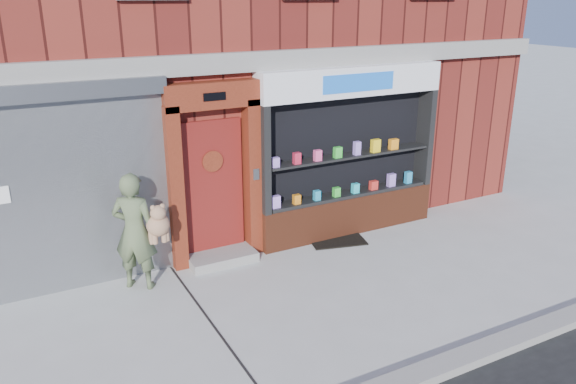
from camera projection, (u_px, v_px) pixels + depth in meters
ground at (314, 297)px, 8.08m from camera, size 80.00×80.00×0.00m
curb at (412, 379)px, 6.26m from camera, size 60.00×0.30×0.12m
building at (172, 1)px, 11.75m from camera, size 12.00×8.16×8.00m
shutter_bay at (60, 178)px, 7.79m from camera, size 3.10×0.30×3.04m
red_door_bay at (215, 174)px, 8.81m from camera, size 1.52×0.58×2.90m
pharmacy_bay at (349, 159)px, 9.91m from camera, size 3.50×0.41×3.00m
woman at (137, 231)px, 8.10m from camera, size 0.87×0.72×1.77m
doormat at (336, 239)px, 9.97m from camera, size 1.09×0.88×0.02m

